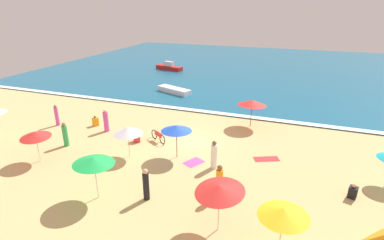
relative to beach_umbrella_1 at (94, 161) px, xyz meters
The scene contains 24 objects.
ground_plane 8.47m from the beach_umbrella_1, 74.57° to the left, with size 60.00×60.00×0.00m, color #D8B775.
ocean_water 36.02m from the beach_umbrella_1, 86.52° to the left, with size 60.00×44.00×0.10m, color #196084.
wave_breaker_foam 14.51m from the beach_umbrella_1, 81.27° to the left, with size 57.00×0.70×0.01m, color white.
beach_umbrella_1 is the anchor object (origin of this frame).
beach_umbrella_2 13.63m from the beach_umbrella_1, 65.18° to the left, with size 2.49×2.51×2.30m.
beach_umbrella_3 6.45m from the beach_umbrella_1, ahead, with size 3.06×3.06×2.43m.
beach_umbrella_5 9.13m from the beach_umbrella_1, ahead, with size 2.72×2.72×2.22m.
beach_umbrella_6 6.17m from the beach_umbrella_1, 161.45° to the left, with size 2.27×2.28×2.09m.
beach_umbrella_7 5.87m from the beach_umbrella_1, 68.86° to the left, with size 2.52×2.53×2.23m.
beach_umbrella_8 4.59m from the beach_umbrella_1, 100.49° to the left, with size 2.67×2.68×2.09m.
parked_bicycle 7.44m from the beach_umbrella_1, 90.73° to the left, with size 1.57×1.02×0.76m.
beachgoer_0 13.27m from the beach_umbrella_1, 20.06° to the left, with size 0.51×0.51×0.82m.
beachgoer_1 2.85m from the beach_umbrella_1, 17.27° to the left, with size 0.41×0.41×1.76m.
beachgoer_2 6.38m from the beach_umbrella_1, 20.71° to the left, with size 0.44×0.44×1.87m.
beachgoer_3 8.92m from the beach_umbrella_1, 122.02° to the left, with size 0.52×0.52×1.80m.
beachgoer_4 11.69m from the beach_umbrella_1, 142.13° to the left, with size 0.33×0.33×1.76m.
beachgoer_5 7.37m from the beach_umbrella_1, 143.38° to the left, with size 0.42×0.42×1.75m.
beachgoer_6 6.99m from the beach_umbrella_1, 46.02° to the left, with size 0.54×0.54×1.81m.
beachgoer_7 10.38m from the beach_umbrella_1, 127.37° to the left, with size 0.56×0.56×0.85m.
beachgoer_8 7.00m from the beach_umbrella_1, 102.83° to the left, with size 0.63×0.63×0.78m.
beach_towel_0 6.53m from the beach_umbrella_1, 56.44° to the left, with size 1.34×1.49×0.01m.
beach_towel_2 10.71m from the beach_umbrella_1, 43.01° to the left, with size 1.75×1.29×0.01m.
small_boat_0 19.37m from the beach_umbrella_1, 101.50° to the left, with size 4.27×2.54×0.54m.
small_boat_1 31.29m from the beach_umbrella_1, 107.37° to the left, with size 4.42×2.11×1.20m.
Camera 1 is at (6.86, -18.50, 9.45)m, focal length 28.18 mm.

